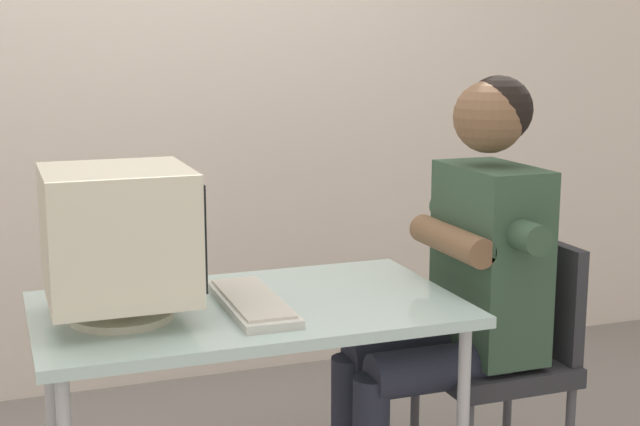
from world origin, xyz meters
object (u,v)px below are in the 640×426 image
object	(u,v)px
desk	(249,324)
crt_monitor	(120,236)
person_seated	(461,275)
keyboard	(250,302)
office_chair	(508,349)

from	to	relation	value
desk	crt_monitor	bearing A→B (deg)	-176.75
crt_monitor	person_seated	xyz separation A→B (m)	(1.03, 0.00, -0.20)
desk	keyboard	distance (m)	0.08
crt_monitor	office_chair	world-z (taller)	crt_monitor
desk	crt_monitor	world-z (taller)	crt_monitor
office_chair	crt_monitor	bearing A→B (deg)	-179.82
keyboard	desk	bearing A→B (deg)	83.27
office_chair	person_seated	size ratio (longest dim) A/B	0.62
crt_monitor	desk	bearing A→B (deg)	3.25
crt_monitor	person_seated	distance (m)	1.05
keyboard	office_chair	distance (m)	0.89
desk	crt_monitor	xyz separation A→B (m)	(-0.36, -0.02, 0.29)
desk	person_seated	distance (m)	0.68
crt_monitor	person_seated	size ratio (longest dim) A/B	0.30
keyboard	crt_monitor	bearing A→B (deg)	177.44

